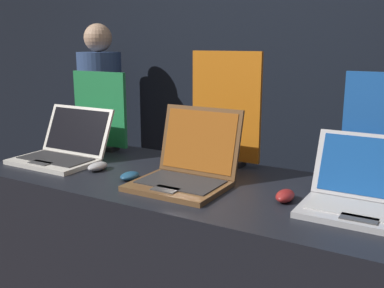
{
  "coord_description": "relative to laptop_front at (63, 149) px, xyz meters",
  "views": [
    {
      "loc": [
        0.88,
        -1.13,
        1.5
      ],
      "look_at": [
        0.0,
        0.35,
        1.11
      ],
      "focal_mm": 42.0,
      "sensor_mm": 36.0,
      "label": 1
    }
  ],
  "objects": [
    {
      "name": "laptop_middle",
      "position": [
        0.68,
        -0.01,
        0.01
      ],
      "size": [
        0.35,
        0.35,
        0.29
      ],
      "color": "brown",
      "rests_on": "display_counter"
    },
    {
      "name": "mouse_back",
      "position": [
        1.08,
        -0.0,
        -0.04
      ],
      "size": [
        0.06,
        0.1,
        0.04
      ],
      "color": "maroon",
      "rests_on": "display_counter"
    },
    {
      "name": "person_bystander",
      "position": [
        -0.63,
        0.98,
        -0.17
      ],
      "size": [
        0.31,
        0.31,
        1.62
      ],
      "color": "#282833",
      "rests_on": "ground_plane"
    },
    {
      "name": "laptop_front",
      "position": [
        0.0,
        0.0,
        0.0
      ],
      "size": [
        0.38,
        0.34,
        0.24
      ],
      "color": "silver",
      "rests_on": "display_counter"
    },
    {
      "name": "display_counter",
      "position": [
        0.67,
        0.04,
        -0.53
      ],
      "size": [
        1.82,
        0.71,
        0.96
      ],
      "color": "black",
      "rests_on": "ground_plane"
    },
    {
      "name": "promo_stand_front",
      "position": [
        0.0,
        0.27,
        0.13
      ],
      "size": [
        0.33,
        0.07,
        0.4
      ],
      "color": "black",
      "rests_on": "display_counter"
    },
    {
      "name": "promo_stand_back",
      "position": [
        1.34,
        0.27,
        0.15
      ],
      "size": [
        0.29,
        0.07,
        0.44
      ],
      "color": "black",
      "rests_on": "display_counter"
    },
    {
      "name": "mouse_front",
      "position": [
        0.25,
        -0.04,
        -0.04
      ],
      "size": [
        0.06,
        0.11,
        0.04
      ],
      "color": "#B2B2B7",
      "rests_on": "display_counter"
    },
    {
      "name": "promo_stand_middle",
      "position": [
        0.68,
        0.33,
        0.19
      ],
      "size": [
        0.33,
        0.07,
        0.51
      ],
      "color": "black",
      "rests_on": "display_counter"
    },
    {
      "name": "wall_back",
      "position": [
        0.67,
        1.34,
        0.39
      ],
      "size": [
        8.0,
        0.05,
        2.8
      ],
      "color": "black",
      "rests_on": "ground_plane"
    },
    {
      "name": "laptop_back",
      "position": [
        1.34,
        0.04,
        -0.0
      ],
      "size": [
        0.4,
        0.32,
        0.24
      ],
      "color": "#B7B7BC",
      "rests_on": "display_counter"
    },
    {
      "name": "mouse_middle",
      "position": [
        0.45,
        -0.07,
        -0.04
      ],
      "size": [
        0.06,
        0.09,
        0.03
      ],
      "color": "navy",
      "rests_on": "display_counter"
    }
  ]
}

